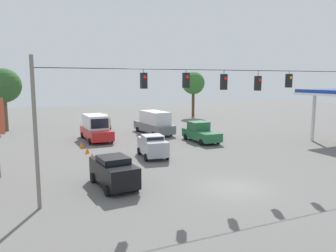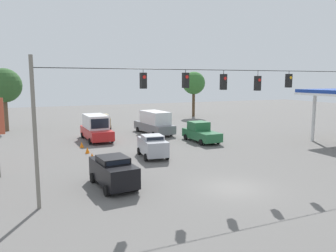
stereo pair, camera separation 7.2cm
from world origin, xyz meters
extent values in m
plane|color=#605E5B|center=(0.00, 0.00, 0.00)|extent=(140.00, 140.00, 0.00)
cylinder|color=slate|center=(11.14, -1.38, 3.93)|extent=(0.20, 0.20, 7.86)
cylinder|color=black|center=(0.00, -1.38, 7.24)|extent=(22.29, 0.04, 0.04)
cube|color=black|center=(-5.33, -1.38, 6.57)|extent=(0.32, 0.36, 0.94)
cylinder|color=black|center=(-5.33, -1.38, 7.14)|extent=(0.03, 0.03, 0.20)
cylinder|color=orange|center=(-5.33, -1.19, 6.78)|extent=(0.20, 0.02, 0.20)
cube|color=black|center=(-2.67, -1.38, 6.41)|extent=(0.32, 0.36, 0.96)
cylinder|color=black|center=(-2.67, -1.38, 7.06)|extent=(0.03, 0.03, 0.35)
cylinder|color=red|center=(-2.67, -1.19, 6.62)|extent=(0.20, 0.02, 0.20)
cube|color=black|center=(0.00, -1.38, 6.50)|extent=(0.32, 0.36, 0.98)
cylinder|color=black|center=(0.00, -1.38, 7.12)|extent=(0.03, 0.03, 0.24)
cylinder|color=red|center=(0.00, -1.19, 6.73)|extent=(0.20, 0.02, 0.20)
cube|color=black|center=(2.67, -1.38, 6.60)|extent=(0.32, 0.36, 0.90)
cylinder|color=black|center=(2.67, -1.38, 7.15)|extent=(0.03, 0.03, 0.18)
cylinder|color=red|center=(2.67, -1.19, 6.81)|extent=(0.20, 0.02, 0.20)
cube|color=black|center=(5.33, -1.38, 6.59)|extent=(0.32, 0.36, 0.89)
cylinder|color=black|center=(5.33, -1.38, 7.14)|extent=(0.03, 0.03, 0.20)
cylinder|color=red|center=(5.33, -1.19, 6.79)|extent=(0.20, 0.02, 0.20)
cube|color=slate|center=(-2.94, -21.16, 0.82)|extent=(2.98, 7.21, 1.00)
cube|color=silver|center=(-2.98, -20.81, 2.07)|extent=(2.56, 4.68, 1.50)
cube|color=black|center=(-2.77, -23.06, 2.07)|extent=(1.87, 0.19, 1.05)
cylinder|color=black|center=(-3.90, -23.55, 0.32)|extent=(0.28, 0.66, 0.64)
cylinder|color=black|center=(-1.57, -23.33, 0.32)|extent=(0.28, 0.66, 0.64)
cylinder|color=black|center=(-4.32, -19.00, 0.32)|extent=(0.28, 0.66, 0.64)
cylinder|color=black|center=(-1.99, -18.78, 0.32)|extent=(0.28, 0.66, 0.64)
cube|color=#A8AAB2|center=(1.64, -9.65, 0.95)|extent=(2.21, 4.10, 1.25)
cube|color=#A8AAB2|center=(1.64, -9.65, 1.75)|extent=(1.84, 1.89, 0.36)
cube|color=black|center=(1.73, -8.78, 1.75)|extent=(1.45, 0.17, 0.25)
cylinder|color=black|center=(2.68, -8.47, 0.32)|extent=(0.28, 0.66, 0.64)
cylinder|color=black|center=(0.87, -8.28, 0.32)|extent=(0.28, 0.66, 0.64)
cylinder|color=black|center=(2.42, -11.02, 0.32)|extent=(0.28, 0.66, 0.64)
cylinder|color=black|center=(0.61, -10.83, 0.32)|extent=(0.28, 0.66, 0.64)
cube|color=tan|center=(1.85, -28.51, 0.93)|extent=(2.12, 4.49, 1.23)
cube|color=tan|center=(1.85, -28.51, 1.73)|extent=(1.76, 2.05, 0.36)
cube|color=black|center=(1.94, -27.55, 1.73)|extent=(1.38, 0.15, 0.25)
cylinder|color=black|center=(2.84, -27.19, 0.32)|extent=(0.28, 0.66, 0.64)
cylinder|color=black|center=(1.12, -27.03, 0.32)|extent=(0.28, 0.66, 0.64)
cylinder|color=black|center=(2.58, -30.00, 0.32)|extent=(0.28, 0.66, 0.64)
cylinder|color=black|center=(0.86, -29.84, 0.32)|extent=(0.28, 0.66, 0.64)
cube|color=#236038|center=(-5.70, -14.10, 0.77)|extent=(2.08, 5.31, 0.90)
cube|color=#236038|center=(-5.69, -14.74, 1.67)|extent=(1.89, 1.92, 0.90)
cube|color=black|center=(-5.68, -15.70, 1.67)|extent=(1.63, 0.03, 0.63)
cylinder|color=black|center=(-6.70, -15.83, 0.32)|extent=(0.22, 0.64, 0.64)
cylinder|color=black|center=(-4.66, -15.82, 0.32)|extent=(0.22, 0.64, 0.64)
cylinder|color=black|center=(-6.73, -12.39, 0.32)|extent=(0.22, 0.64, 0.64)
cylinder|color=black|center=(-4.69, -12.37, 0.32)|extent=(0.22, 0.64, 0.64)
cube|color=black|center=(6.72, -3.25, 0.95)|extent=(2.22, 4.52, 1.25)
cube|color=black|center=(6.72, -3.25, 1.75)|extent=(1.85, 2.07, 0.36)
cube|color=black|center=(6.63, -2.28, 1.75)|extent=(1.45, 0.16, 0.25)
cylinder|color=black|center=(7.50, -1.75, 0.32)|extent=(0.28, 0.66, 0.64)
cylinder|color=black|center=(5.68, -1.92, 0.32)|extent=(0.28, 0.66, 0.64)
cylinder|color=black|center=(7.76, -4.58, 0.32)|extent=(0.28, 0.66, 0.64)
cylinder|color=black|center=(5.95, -4.75, 0.32)|extent=(0.28, 0.66, 0.64)
cube|color=red|center=(4.45, -19.61, 0.82)|extent=(2.54, 6.39, 1.00)
cube|color=silver|center=(4.46, -19.93, 2.06)|extent=(2.28, 4.11, 1.47)
cube|color=black|center=(4.40, -17.89, 2.06)|extent=(1.88, 0.08, 1.03)
cylinder|color=black|center=(5.57, -17.52, 0.32)|extent=(0.24, 0.65, 0.64)
cylinder|color=black|center=(3.22, -17.59, 0.32)|extent=(0.24, 0.65, 0.64)
cylinder|color=black|center=(5.69, -21.63, 0.32)|extent=(0.24, 0.65, 0.64)
cylinder|color=black|center=(3.34, -21.70, 0.32)|extent=(0.24, 0.65, 0.64)
cone|color=orange|center=(6.47, -5.07, 0.28)|extent=(0.41, 0.41, 0.57)
cone|color=orange|center=(6.58, -7.96, 0.28)|extent=(0.41, 0.41, 0.57)
cone|color=orange|center=(6.61, -10.87, 0.28)|extent=(0.41, 0.41, 0.57)
cone|color=orange|center=(6.55, -13.40, 0.28)|extent=(0.41, 0.41, 0.57)
cone|color=orange|center=(6.61, -16.21, 0.28)|extent=(0.41, 0.41, 0.57)
cylinder|color=silver|center=(-17.09, -9.69, 2.64)|extent=(0.36, 0.36, 5.29)
cylinder|color=brown|center=(13.85, -30.71, 2.36)|extent=(0.54, 0.54, 4.72)
sphere|color=#2D5628|center=(13.85, -30.71, 5.92)|extent=(4.38, 4.38, 4.38)
cylinder|color=#4C3823|center=(-16.43, -36.07, 2.47)|extent=(0.51, 0.51, 4.94)
sphere|color=#336B2D|center=(-16.43, -36.07, 6.06)|extent=(4.05, 4.05, 4.05)
camera|label=1|loc=(11.59, 16.20, 6.64)|focal=35.00mm
camera|label=2|loc=(11.53, 16.23, 6.64)|focal=35.00mm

